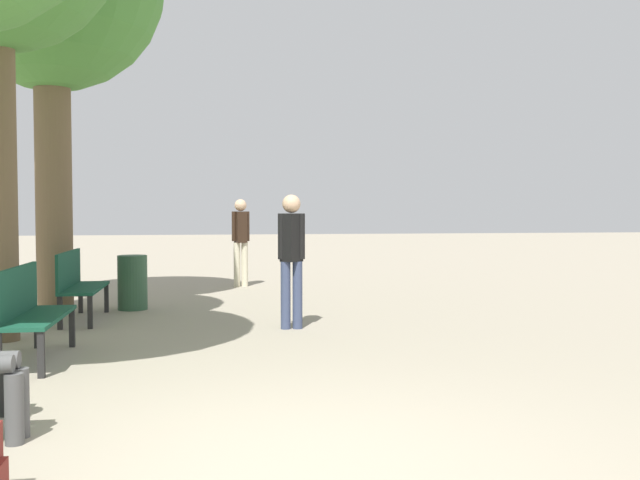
{
  "coord_description": "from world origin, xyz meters",
  "views": [
    {
      "loc": [
        -0.4,
        -4.19,
        1.55
      ],
      "look_at": [
        1.13,
        5.6,
        1.12
      ],
      "focal_mm": 40.0,
      "sensor_mm": 36.0,
      "label": 1
    }
  ],
  "objects_px": {
    "bench_row_1": "(28,307)",
    "trash_bin": "(133,282)",
    "bench_row_2": "(77,281)",
    "pedestrian_mid": "(241,237)",
    "pedestrian_near": "(291,252)"
  },
  "relations": [
    {
      "from": "bench_row_1",
      "to": "bench_row_2",
      "type": "bearing_deg",
      "value": 90.0
    },
    {
      "from": "bench_row_1",
      "to": "pedestrian_near",
      "type": "xyz_separation_m",
      "value": [
        2.87,
        1.58,
        0.44
      ]
    },
    {
      "from": "bench_row_2",
      "to": "pedestrian_near",
      "type": "relative_size",
      "value": 0.91
    },
    {
      "from": "pedestrian_near",
      "to": "pedestrian_mid",
      "type": "xyz_separation_m",
      "value": [
        -0.42,
        5.21,
        0.01
      ]
    },
    {
      "from": "pedestrian_mid",
      "to": "trash_bin",
      "type": "xyz_separation_m",
      "value": [
        -1.8,
        -3.05,
        -0.58
      ]
    },
    {
      "from": "bench_row_1",
      "to": "pedestrian_mid",
      "type": "relative_size",
      "value": 0.91
    },
    {
      "from": "bench_row_1",
      "to": "trash_bin",
      "type": "bearing_deg",
      "value": 80.23
    },
    {
      "from": "bench_row_1",
      "to": "pedestrian_near",
      "type": "height_order",
      "value": "pedestrian_near"
    },
    {
      "from": "pedestrian_near",
      "to": "pedestrian_mid",
      "type": "height_order",
      "value": "pedestrian_mid"
    },
    {
      "from": "pedestrian_near",
      "to": "trash_bin",
      "type": "xyz_separation_m",
      "value": [
        -2.23,
        2.16,
        -0.58
      ]
    },
    {
      "from": "bench_row_1",
      "to": "trash_bin",
      "type": "relative_size",
      "value": 1.89
    },
    {
      "from": "bench_row_2",
      "to": "trash_bin",
      "type": "distance_m",
      "value": 1.2
    },
    {
      "from": "bench_row_2",
      "to": "trash_bin",
      "type": "xyz_separation_m",
      "value": [
        0.64,
        1.01,
        -0.14
      ]
    },
    {
      "from": "trash_bin",
      "to": "pedestrian_mid",
      "type": "bearing_deg",
      "value": 59.44
    },
    {
      "from": "bench_row_1",
      "to": "bench_row_2",
      "type": "height_order",
      "value": "same"
    }
  ]
}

